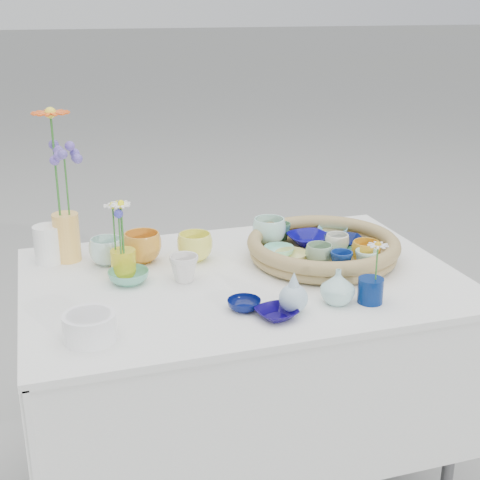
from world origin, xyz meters
name	(u,v)px	position (x,y,z in m)	size (l,w,h in m)	color
wicker_tray	(323,248)	(0.28, 0.05, 0.80)	(0.47, 0.47, 0.08)	olive
tray_ceramic_0	(308,239)	(0.27, 0.15, 0.80)	(0.13, 0.13, 0.03)	#05026E
tray_ceramic_1	(343,242)	(0.37, 0.09, 0.80)	(0.12, 0.12, 0.03)	#00093A
tray_ceramic_2	(366,252)	(0.37, -0.06, 0.82)	(0.09, 0.09, 0.07)	orange
tray_ceramic_3	(334,251)	(0.31, 0.04, 0.80)	(0.10, 0.10, 0.03)	#386F51
tray_ceramic_4	(319,255)	(0.23, -0.03, 0.82)	(0.08, 0.08, 0.07)	#82A480
tray_ceramic_5	(279,251)	(0.14, 0.08, 0.80)	(0.09, 0.09, 0.03)	#93EBD1
tray_ceramic_6	(269,231)	(0.15, 0.19, 0.83)	(0.11, 0.11, 0.08)	#B4E7DC
tray_ceramic_7	(337,243)	(0.33, 0.06, 0.81)	(0.07, 0.07, 0.06)	white
tray_ceramic_8	(332,232)	(0.38, 0.20, 0.80)	(0.10, 0.10, 0.03)	#71B9DF
tray_ceramic_9	(341,261)	(0.27, -0.09, 0.81)	(0.07, 0.07, 0.06)	navy
tray_ceramic_10	(291,257)	(0.16, 0.02, 0.80)	(0.10, 0.10, 0.03)	#E3D980
tray_ceramic_11	(366,260)	(0.35, -0.11, 0.81)	(0.07, 0.07, 0.06)	#B3E6D0
tray_ceramic_12	(281,231)	(0.21, 0.22, 0.81)	(0.06, 0.06, 0.06)	#396E4A
loose_ceramic_0	(142,247)	(-0.26, 0.20, 0.81)	(0.12, 0.12, 0.09)	orange
loose_ceramic_1	(195,247)	(-0.10, 0.17, 0.81)	(0.11, 0.11, 0.09)	#F0EC58
loose_ceramic_2	(129,277)	(-0.33, 0.05, 0.78)	(0.12, 0.12, 0.04)	#5BA889
loose_ceramic_3	(184,268)	(-0.17, 0.01, 0.80)	(0.08, 0.08, 0.08)	silver
loose_ceramic_4	(244,305)	(-0.06, -0.22, 0.78)	(0.09, 0.09, 0.03)	#060F49
loose_ceramic_5	(107,251)	(-0.37, 0.21, 0.81)	(0.10, 0.10, 0.08)	silver
loose_ceramic_6	(277,313)	(0.00, -0.29, 0.78)	(0.10, 0.10, 0.03)	#0A0247
fluted_bowl	(90,327)	(-0.46, -0.27, 0.80)	(0.13, 0.13, 0.07)	white
bud_vase_paleblue	(294,291)	(0.05, -0.27, 0.82)	(0.08, 0.08, 0.12)	#A1BDCD
bud_vase_seafoam	(338,287)	(0.19, -0.26, 0.81)	(0.09, 0.09, 0.10)	#A6D3CD
bud_vase_cobalt	(370,290)	(0.27, -0.28, 0.80)	(0.07, 0.07, 0.07)	#031B57
single_daisy	(377,262)	(0.28, -0.28, 0.88)	(0.06, 0.06, 0.12)	white
tall_vase_yellow	(67,237)	(-0.48, 0.28, 0.84)	(0.08, 0.08, 0.15)	#FFC057
gerbera	(55,165)	(-0.49, 0.27, 1.07)	(0.13, 0.13, 0.33)	#FF5917
hydrangea	(67,185)	(-0.46, 0.27, 1.01)	(0.07, 0.07, 0.26)	#5F4FAC
white_pitcher	(48,244)	(-0.53, 0.28, 0.82)	(0.12, 0.09, 0.12)	white
daisy_cup	(124,263)	(-0.33, 0.11, 0.80)	(0.07, 0.07, 0.08)	gold
daisy_posy	(118,225)	(-0.34, 0.10, 0.92)	(0.08, 0.08, 0.16)	white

